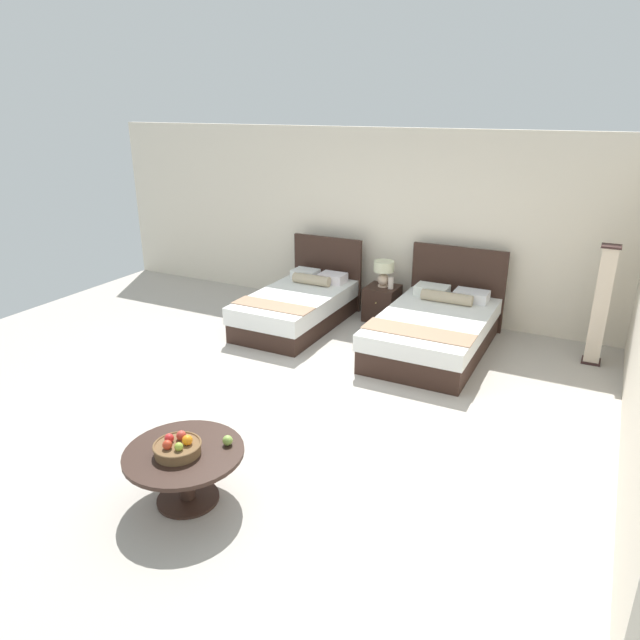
% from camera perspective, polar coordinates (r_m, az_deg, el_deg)
% --- Properties ---
extents(ground_plane, '(10.25, 9.93, 0.02)m').
position_cam_1_polar(ground_plane, '(6.53, -2.53, -7.41)').
color(ground_plane, '#B4ACA1').
extents(wall_back, '(10.25, 0.12, 2.73)m').
position_cam_1_polar(wall_back, '(8.81, 7.69, 9.41)').
color(wall_back, silver).
rests_on(wall_back, ground).
extents(bed_near_window, '(1.14, 2.05, 1.12)m').
position_cam_1_polar(bed_near_window, '(8.40, -2.11, 1.41)').
color(bed_near_window, '#322018').
rests_on(bed_near_window, ground).
extents(bed_near_corner, '(1.34, 2.21, 1.17)m').
position_cam_1_polar(bed_near_corner, '(7.68, 11.27, -0.89)').
color(bed_near_corner, '#322018').
rests_on(bed_near_corner, ground).
extents(nightstand, '(0.46, 0.50, 0.51)m').
position_cam_1_polar(nightstand, '(8.67, 6.13, 1.68)').
color(nightstand, '#322018').
rests_on(nightstand, ground).
extents(table_lamp, '(0.30, 0.30, 0.39)m').
position_cam_1_polar(table_lamp, '(8.54, 6.31, 4.90)').
color(table_lamp, beige).
rests_on(table_lamp, nightstand).
extents(vase, '(0.08, 0.08, 0.18)m').
position_cam_1_polar(vase, '(8.48, 7.00, 3.65)').
color(vase, beige).
rests_on(vase, nightstand).
extents(coffee_table, '(0.96, 0.96, 0.47)m').
position_cam_1_polar(coffee_table, '(4.89, -13.20, -13.57)').
color(coffee_table, '#322018').
rests_on(coffee_table, ground).
extents(fruit_bowl, '(0.38, 0.38, 0.16)m').
position_cam_1_polar(fruit_bowl, '(4.78, -13.88, -12.08)').
color(fruit_bowl, brown).
rests_on(fruit_bowl, coffee_table).
extents(loose_apple, '(0.08, 0.08, 0.08)m').
position_cam_1_polar(loose_apple, '(4.81, -9.11, -11.65)').
color(loose_apple, '#8AAD4A').
rests_on(loose_apple, coffee_table).
extents(floor_lamp_corner, '(0.22, 0.22, 1.50)m').
position_cam_1_polar(floor_lamp_corner, '(7.79, 25.97, 1.26)').
color(floor_lamp_corner, '#331F1E').
rests_on(floor_lamp_corner, ground).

